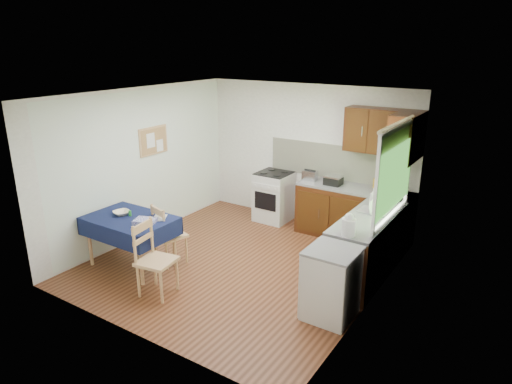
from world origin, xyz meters
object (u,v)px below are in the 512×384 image
Objects in this scene: chair_near at (153,257)px; sandwich_press at (333,180)px; toaster at (310,175)px; dish_rack at (374,210)px; dining_table at (130,224)px; kettle at (349,226)px; chair_far at (167,233)px.

sandwich_press is at bearing -29.41° from chair_near.
toaster is 0.60× the size of dish_rack.
kettle is (3.00, 0.82, 0.37)m from dining_table.
chair_near is 3.30m from sandwich_press.
toaster is at bearing -99.62° from chair_far.
chair_far is 0.93× the size of chair_near.
sandwich_press is (1.14, 3.06, 0.45)m from chair_near.
dish_rack is (3.00, 1.79, 0.26)m from dining_table.
dining_table is 3.12m from toaster.
dining_table is at bearing -133.16° from dish_rack.
dish_rack is at bearing 90.41° from kettle.
dish_rack is (1.01, -0.88, -0.05)m from sandwich_press.
chair_near reaches higher than chair_far.
chair_near is 3.09m from dish_rack.
chair_near is 3.19m from toaster.
kettle reaches higher than dining_table.
dining_table is 3.34m from sandwich_press.
chair_far is 2.87m from sandwich_press.
dish_rack is at bearing -23.52° from sandwich_press.
chair_near is at bearing -80.61° from toaster.
kettle is at bearing -43.62° from sandwich_press.
sandwich_press reaches higher than chair_far.
kettle is at bearing -29.74° from toaster.
chair_near is 3.38× the size of kettle.
dish_rack is at bearing -134.46° from chair_far.
chair_far is 2.67m from toaster.
toaster is 0.84× the size of kettle.
dining_table is 1.27× the size of chair_near.
dish_rack is at bearing -53.61° from chair_near.
chair_near is (0.45, -0.73, 0.03)m from chair_far.
chair_far is at bearing 55.28° from dining_table.
kettle reaches higher than dish_rack.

